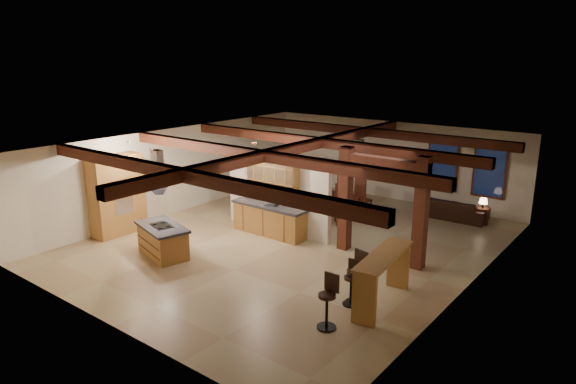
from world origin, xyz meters
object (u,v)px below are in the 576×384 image
(kitchen_island, at_px, (163,240))
(sofa, at_px, (453,209))
(dining_table, at_px, (333,205))
(bar_counter, at_px, (383,271))

(kitchen_island, bearing_deg, sofa, 57.87)
(kitchen_island, height_order, sofa, kitchen_island)
(sofa, bearing_deg, kitchen_island, 56.46)
(kitchen_island, xyz_separation_m, dining_table, (1.61, 5.93, -0.12))
(kitchen_island, relative_size, bar_counter, 0.84)
(kitchen_island, height_order, dining_table, kitchen_island)
(kitchen_island, xyz_separation_m, sofa, (5.01, 7.97, -0.11))
(kitchen_island, distance_m, dining_table, 6.15)
(sofa, relative_size, bar_counter, 0.97)
(bar_counter, bearing_deg, dining_table, 132.39)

